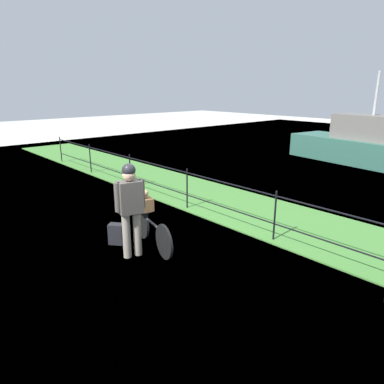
# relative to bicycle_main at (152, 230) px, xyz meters

# --- Properties ---
(ground_plane) EXTENTS (60.00, 60.00, 0.00)m
(ground_plane) POSITION_rel_bicycle_main_xyz_m (0.07, -0.37, -0.33)
(ground_plane) COLOR beige
(grass_strip) EXTENTS (27.00, 2.40, 0.03)m
(grass_strip) POSITION_rel_bicycle_main_xyz_m (0.07, 2.97, -0.32)
(grass_strip) COLOR #478438
(grass_strip) RESTS_ON ground
(harbor_water) EXTENTS (30.00, 30.00, 0.00)m
(harbor_water) POSITION_rel_bicycle_main_xyz_m (0.07, 10.59, -0.33)
(harbor_water) COLOR #60849E
(harbor_water) RESTS_ON ground
(iron_fence) EXTENTS (18.04, 0.04, 1.02)m
(iron_fence) POSITION_rel_bicycle_main_xyz_m (0.07, 1.93, 0.27)
(iron_fence) COLOR black
(iron_fence) RESTS_ON ground
(bicycle_main) EXTENTS (1.63, 0.40, 0.63)m
(bicycle_main) POSITION_rel_bicycle_main_xyz_m (0.00, 0.00, 0.00)
(bicycle_main) COLOR black
(bicycle_main) RESTS_ON ground
(wooden_crate) EXTENTS (0.43, 0.36, 0.25)m
(wooden_crate) POSITION_rel_bicycle_main_xyz_m (-0.37, 0.08, 0.42)
(wooden_crate) COLOR brown
(wooden_crate) RESTS_ON bicycle_main
(terrier_dog) EXTENTS (0.32, 0.20, 0.18)m
(terrier_dog) POSITION_rel_bicycle_main_xyz_m (-0.34, 0.08, 0.62)
(terrier_dog) COLOR tan
(terrier_dog) RESTS_ON wooden_crate
(cyclist_person) EXTENTS (0.34, 0.53, 1.68)m
(cyclist_person) POSITION_rel_bicycle_main_xyz_m (0.07, -0.48, 0.67)
(cyclist_person) COLOR gray
(cyclist_person) RESTS_ON ground
(backpack_on_paving) EXTENTS (0.33, 0.31, 0.40)m
(backpack_on_paving) POSITION_rel_bicycle_main_xyz_m (-0.57, -0.42, -0.13)
(backpack_on_paving) COLOR black
(backpack_on_paving) RESTS_ON ground
(moored_boat_near) EXTENTS (6.45, 2.80, 3.49)m
(moored_boat_near) POSITION_rel_bicycle_main_xyz_m (-0.53, 10.71, 0.36)
(moored_boat_near) COLOR #336656
(moored_boat_near) RESTS_ON ground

